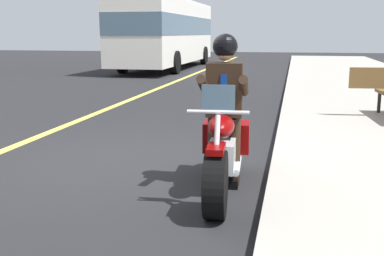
{
  "coord_description": "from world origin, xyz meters",
  "views": [
    {
      "loc": [
        6.16,
        2.24,
        1.74
      ],
      "look_at": [
        1.18,
        1.2,
        0.75
      ],
      "focal_mm": 45.48,
      "sensor_mm": 36.0,
      "label": 1
    }
  ],
  "objects": [
    {
      "name": "ground_plane",
      "position": [
        0.0,
        0.0,
        0.0
      ],
      "size": [
        80.0,
        80.0,
        0.0
      ],
      "primitive_type": "plane",
      "color": "black"
    },
    {
      "name": "motorcycle_main",
      "position": [
        0.94,
        1.5,
        0.45
      ],
      "size": [
        2.22,
        0.69,
        1.26
      ],
      "color": "black",
      "rests_on": "ground_plane"
    },
    {
      "name": "rider_main",
      "position": [
        0.75,
        1.48,
        1.04
      ],
      "size": [
        0.65,
        0.58,
        1.74
      ],
      "color": "black",
      "rests_on": "ground_plane"
    },
    {
      "name": "bus_near",
      "position": [
        -17.56,
        -4.01,
        1.87
      ],
      "size": [
        11.05,
        2.7,
        3.3
      ],
      "color": "white",
      "rests_on": "ground_plane"
    }
  ]
}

